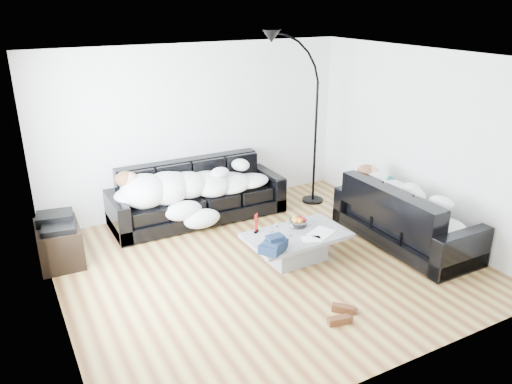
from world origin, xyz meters
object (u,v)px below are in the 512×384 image
shoes (341,315)px  floor_lamp (316,130)px  sleeper_back (198,180)px  coffee_table (296,247)px  wine_glass_b (271,234)px  wine_glass_c (291,230)px  stereo (56,221)px  candle_left (255,224)px  fruit_bowl (298,221)px  candle_right (257,222)px  av_cabinet (60,244)px  sofa_back (198,192)px  sleeper_right (408,200)px  sofa_right (406,214)px  wine_glass_a (276,228)px

shoes → floor_lamp: size_ratio=0.16×
sleeper_back → coffee_table: sleeper_back is taller
sleeper_back → wine_glass_b: 1.81m
wine_glass_c → stereo: size_ratio=0.38×
sleeper_back → candle_left: (0.16, -1.52, -0.13)m
fruit_bowl → candle_right: 0.57m
candle_left → av_cabinet: 2.54m
sofa_back → candle_right: (0.20, -1.54, 0.08)m
coffee_table → floor_lamp: size_ratio=0.54×
coffee_table → candle_right: size_ratio=5.17×
wine_glass_c → shoes: bearing=-97.2°
coffee_table → sleeper_back: bearing=108.9°
sofa_back → candle_right: 1.56m
candle_left → shoes: (0.19, -1.58, -0.47)m
sleeper_back → shoes: 3.18m
stereo → sleeper_right: bearing=-12.4°
wine_glass_b → floor_lamp: size_ratio=0.07×
sofa_back → stereo: sofa_back is taller
sofa_back → candle_left: (0.16, -1.57, 0.08)m
sleeper_right → stereo: 4.64m
sofa_right → candle_left: (-2.06, 0.56, 0.09)m
wine_glass_b → candle_left: bearing=106.6°
sofa_back → sleeper_right: bearing=-43.7°
candle_left → shoes: size_ratio=0.64×
sleeper_right → shoes: bearing=118.7°
sleeper_right → fruit_bowl: size_ratio=7.71×
av_cabinet → sofa_back: bearing=14.0°
sleeper_back → coffee_table: bearing=-71.1°
shoes → stereo: (-2.44, 2.72, 0.54)m
wine_glass_c → candle_left: bearing=139.0°
sleeper_right → wine_glass_a: size_ratio=11.70×
sleeper_right → floor_lamp: bearing=7.8°
wine_glass_c → floor_lamp: bearing=47.9°
coffee_table → shoes: size_ratio=3.26×
sleeper_right → stereo: bearing=68.6°
sofa_right → floor_lamp: floor_lamp is taller
sofa_right → candle_left: size_ratio=8.19×
sofa_right → av_cabinet: 4.64m
wine_glass_a → av_cabinet: size_ratio=0.20×
sofa_back → sofa_right: size_ratio=1.26×
coffee_table → av_cabinet: av_cabinet is taller
fruit_bowl → av_cabinet: fruit_bowl is taller
sleeper_right → candle_right: 2.11m
av_cabinet → shoes: bearing=-45.7°
sleeper_back → wine_glass_a: sleeper_back is taller
wine_glass_a → floor_lamp: (1.58, 1.46, 0.77)m
sofa_right → wine_glass_a: bearing=77.4°
wine_glass_c → sofa_right: bearing=-8.4°
av_cabinet → sofa_right: bearing=-19.1°
wine_glass_a → candle_left: bearing=147.1°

